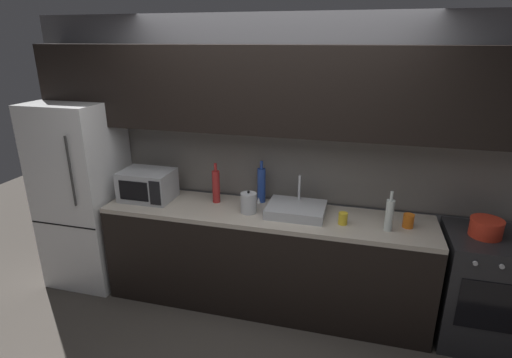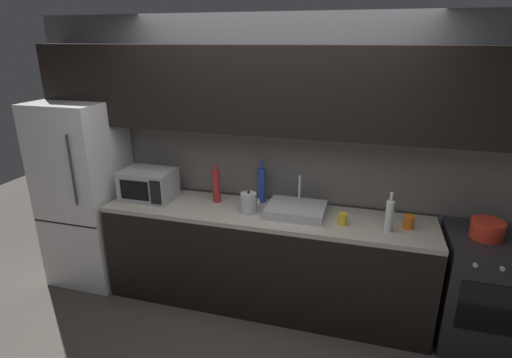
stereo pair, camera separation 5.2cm
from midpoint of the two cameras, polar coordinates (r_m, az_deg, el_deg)
back_wall at (r=3.50m, az=2.02°, el=7.00°), size 4.54×0.44×2.50m
counter_run at (r=3.63m, az=0.73°, el=-11.21°), size 2.80×0.60×0.90m
refrigerator at (r=4.20m, az=-23.50°, el=-1.97°), size 0.68×0.69×1.77m
oven_range at (r=3.68m, az=28.84°, el=-13.43°), size 0.60×0.62×0.90m
microwave at (r=3.79m, az=-15.50°, el=-0.82°), size 0.46×0.35×0.27m
sink_basin at (r=3.39m, az=5.28°, el=-4.33°), size 0.48×0.38×0.30m
kettle at (r=3.39m, az=-1.48°, el=-3.39°), size 0.17×0.14×0.20m
wine_bottle_red at (r=3.60m, az=-6.10°, el=-1.00°), size 0.07×0.07×0.36m
wine_bottle_clear at (r=3.22m, az=17.96°, el=-4.83°), size 0.06×0.06×0.32m
wine_bottle_blue at (r=3.58m, az=0.36°, el=-0.82°), size 0.07×0.07×0.38m
mug_yellow at (r=3.26m, az=11.78°, el=-5.51°), size 0.07×0.07×0.10m
mug_orange at (r=3.35m, az=20.38°, el=-5.58°), size 0.08×0.08×0.11m
cooking_pot at (r=3.44m, az=29.47°, el=-6.04°), size 0.23×0.23×0.14m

